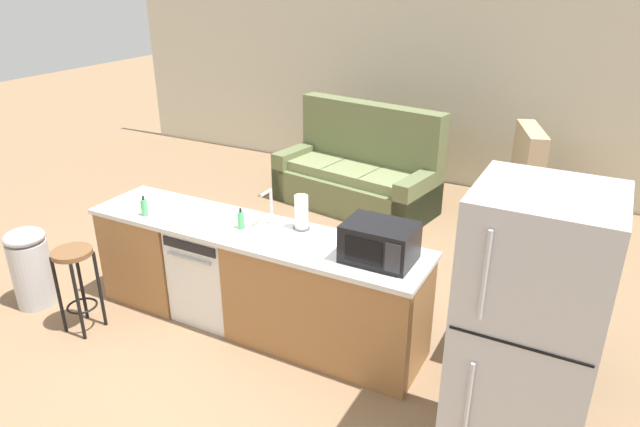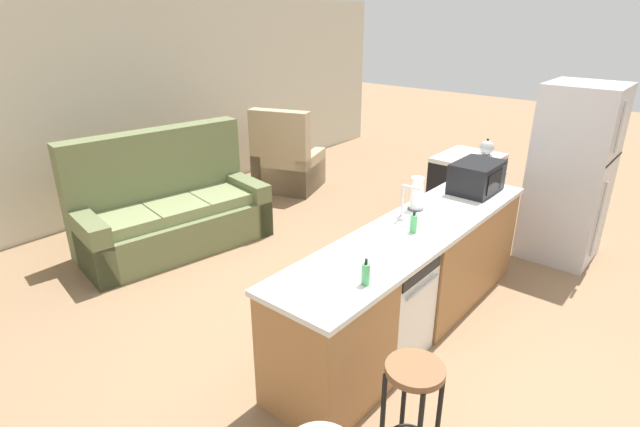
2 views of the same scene
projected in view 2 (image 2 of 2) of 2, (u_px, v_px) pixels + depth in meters
The scene contains 15 objects.
ground_plane at pixel (398, 334), 4.11m from camera, with size 24.00×24.00×0.00m, color #896B4C.
wall_back at pixel (131, 109), 6.31m from camera, with size 10.00×0.06×2.60m.
kitchen_counter at pixel (416, 278), 4.12m from camera, with size 2.94×0.66×0.90m.
dishwasher at pixel (384, 303), 3.77m from camera, with size 0.58×0.61×0.84m.
stove_range at pixel (465, 192), 5.93m from camera, with size 0.76×0.68×0.90m.
refrigerator at pixel (571, 174), 5.10m from camera, with size 0.72×0.73×1.82m.
microwave at pixel (477, 177), 4.60m from camera, with size 0.50×0.37×0.28m.
sink_faucet at pixel (404, 205), 3.98m from camera, with size 0.07×0.18×0.30m.
paper_towel_roll at pixel (417, 194), 4.18m from camera, with size 0.14×0.14×0.28m.
soap_bottle at pixel (414, 223), 3.78m from camera, with size 0.06×0.06×0.18m.
dish_soap_bottle at pixel (366, 274), 3.06m from camera, with size 0.06×0.06×0.18m.
kettle at pixel (487, 148), 5.77m from camera, with size 0.21×0.17×0.19m.
bar_stool at pixel (413, 397), 2.70m from camera, with size 0.32×0.32×0.74m.
couch at pixel (169, 211), 5.54m from camera, with size 2.12×1.22×1.27m.
armchair at pixel (286, 167), 7.22m from camera, with size 1.04×1.07×1.20m.
Camera 2 is at (-3.03, -1.69, 2.49)m, focal length 28.00 mm.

